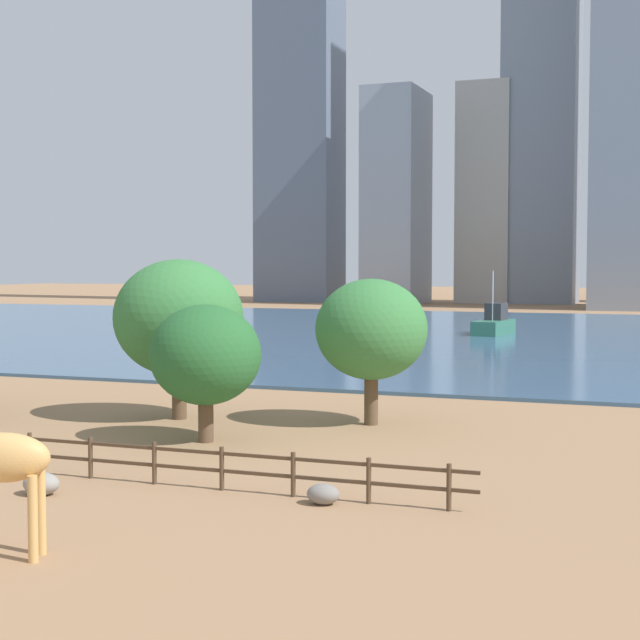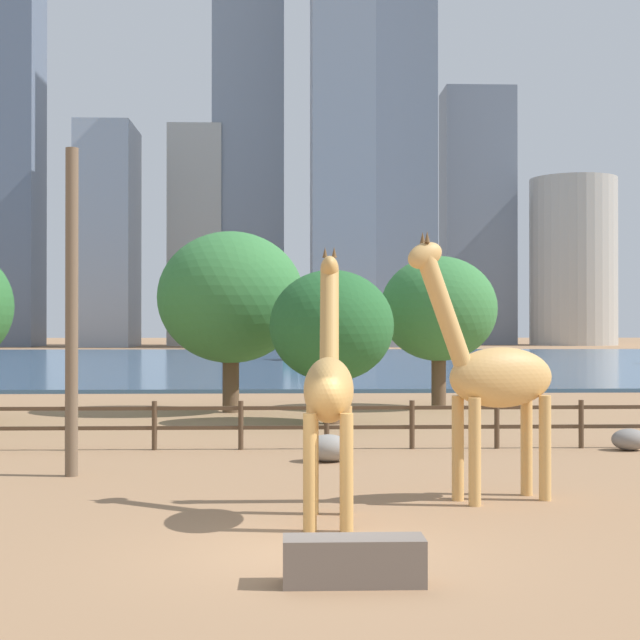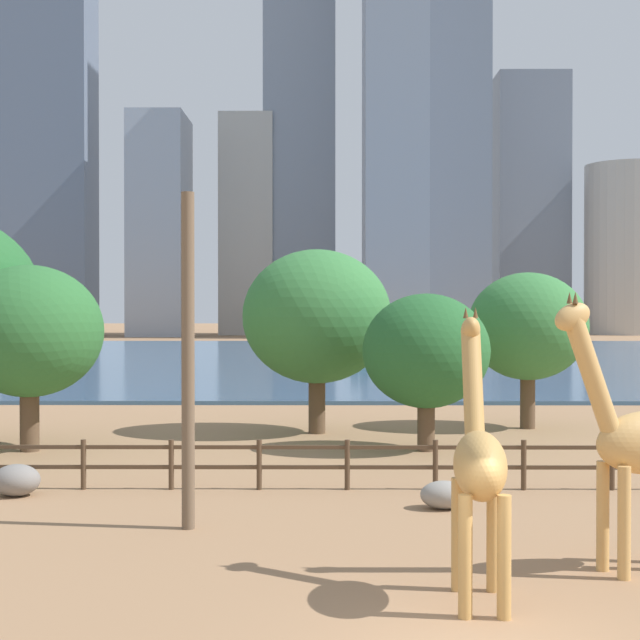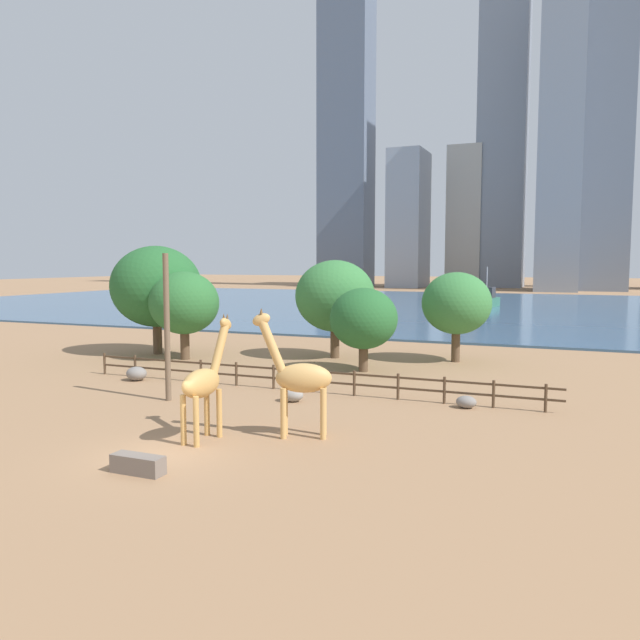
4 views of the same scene
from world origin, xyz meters
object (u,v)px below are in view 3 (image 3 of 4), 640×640
object	(u,v)px
tree_left_small	(528,327)
boulder_by_pole	(444,495)
boulder_near_fence	(16,480)
tree_right_small	(29,332)
boat_ferry	(359,346)
utility_pole	(188,361)
tree_center_broad	(317,317)
tree_left_large	(426,351)
giraffe_companion	(479,463)

from	to	relation	value
tree_left_small	boulder_by_pole	bearing A→B (deg)	-108.43
boulder_near_fence	tree_right_small	distance (m)	8.69
tree_right_small	boat_ferry	world-z (taller)	tree_right_small
utility_pole	tree_left_small	bearing A→B (deg)	58.15
boulder_by_pole	tree_right_small	distance (m)	15.96
boulder_by_pole	tree_center_broad	bearing A→B (deg)	102.74
boulder_near_fence	boat_ferry	xyz separation A→B (m)	(10.84, 66.15, 0.79)
tree_right_small	boat_ferry	bearing A→B (deg)	77.61
tree_left_large	giraffe_companion	bearing A→B (deg)	-92.88
giraffe_companion	boat_ferry	size ratio (longest dim) A/B	0.70
tree_center_broad	tree_left_small	size ratio (longest dim) A/B	1.13
tree_right_small	tree_left_large	bearing A→B (deg)	0.59
giraffe_companion	tree_center_broad	xyz separation A→B (m)	(-2.82, 21.05, 2.16)
utility_pole	boat_ferry	size ratio (longest dim) A/B	1.06
boulder_near_fence	tree_left_small	world-z (taller)	tree_left_small
tree_right_small	boulder_by_pole	bearing A→B (deg)	-36.12
tree_left_small	boat_ferry	size ratio (longest dim) A/B	0.90
tree_left_small	tree_right_small	xyz separation A→B (m)	(-17.67, -6.19, -0.04)
boulder_by_pole	tree_right_small	bearing A→B (deg)	143.88
boulder_by_pole	tree_center_broad	world-z (taller)	tree_center_broad
tree_left_small	boat_ferry	world-z (taller)	boat_ferry
boulder_by_pole	tree_left_small	bearing A→B (deg)	71.57
utility_pole	tree_right_small	world-z (taller)	utility_pole
tree_left_large	boat_ferry	bearing A→B (deg)	90.24
tree_left_small	tree_right_small	size ratio (longest dim) A/B	1.00
boulder_near_fence	boulder_by_pole	size ratio (longest dim) A/B	1.07
boulder_near_fence	boat_ferry	world-z (taller)	boat_ferry
tree_left_large	tree_right_small	bearing A→B (deg)	-179.41
tree_center_broad	tree_right_small	bearing A→B (deg)	-153.70
utility_pole	tree_right_small	bearing A→B (deg)	121.23
boulder_near_fence	boulder_by_pole	world-z (taller)	boulder_near_fence
utility_pole	boulder_near_fence	xyz separation A→B (m)	(-4.83, 3.59, -3.20)
tree_left_large	boat_ferry	size ratio (longest dim) A/B	0.76
boulder_by_pole	tree_center_broad	distance (m)	14.74
utility_pole	boat_ferry	world-z (taller)	utility_pole
boulder_by_pole	tree_center_broad	xyz separation A→B (m)	(-3.13, 13.82, 4.06)
giraffe_companion	utility_pole	size ratio (longest dim) A/B	0.66
tree_left_large	boat_ferry	distance (m)	58.38
boulder_by_pole	tree_left_small	size ratio (longest dim) A/B	0.18
utility_pole	boulder_near_fence	bearing A→B (deg)	143.42
tree_left_large	tree_right_small	size ratio (longest dim) A/B	0.85
tree_center_broad	boat_ferry	distance (m)	54.01
tree_left_small	tree_right_small	world-z (taller)	tree_right_small
boat_ferry	boulder_near_fence	bearing A→B (deg)	-3.25
boulder_near_fence	tree_left_large	xyz separation A→B (m)	(11.08, 7.81, 2.89)
giraffe_companion	tree_center_broad	bearing A→B (deg)	10.78
utility_pole	tree_right_small	size ratio (longest dim) A/B	1.17
utility_pole	boulder_by_pole	distance (m)	6.92
tree_center_broad	tree_left_large	bearing A→B (deg)	-51.12
boat_ferry	tree_center_broad	bearing A→B (deg)	2.43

